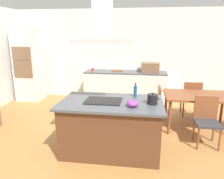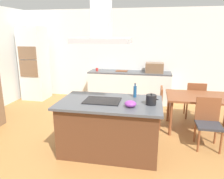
# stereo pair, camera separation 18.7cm
# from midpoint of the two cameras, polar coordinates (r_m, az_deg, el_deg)

# --- Properties ---
(ground) EXTENTS (16.00, 16.00, 0.00)m
(ground) POSITION_cam_midpoint_polar(r_m,az_deg,el_deg) (5.29, 1.16, -7.51)
(ground) COLOR #AD753D
(wall_back) EXTENTS (7.20, 0.10, 2.70)m
(wall_back) POSITION_cam_midpoint_polar(r_m,az_deg,el_deg) (6.67, 3.07, 9.10)
(wall_back) COLOR white
(wall_back) RESTS_ON ground
(kitchen_island) EXTENTS (1.71, 1.04, 0.90)m
(kitchen_island) POSITION_cam_midpoint_polar(r_m,az_deg,el_deg) (3.75, -1.64, -9.70)
(kitchen_island) COLOR #59331E
(kitchen_island) RESTS_ON ground
(cooktop) EXTENTS (0.60, 0.44, 0.01)m
(cooktop) POSITION_cam_midpoint_polar(r_m,az_deg,el_deg) (3.61, -3.77, -3.01)
(cooktop) COLOR black
(cooktop) RESTS_ON kitchen_island
(tea_kettle) EXTENTS (0.22, 0.17, 0.19)m
(tea_kettle) POSITION_cam_midpoint_polar(r_m,az_deg,el_deg) (3.48, 9.17, -2.53)
(tea_kettle) COLOR black
(tea_kettle) RESTS_ON kitchen_island
(olive_oil_bottle) EXTENTS (0.06, 0.06, 0.25)m
(olive_oil_bottle) POSITION_cam_midpoint_polar(r_m,az_deg,el_deg) (3.83, 4.79, -0.42)
(olive_oil_bottle) COLOR navy
(olive_oil_bottle) RESTS_ON kitchen_island
(mixing_bowl) EXTENTS (0.18, 0.18, 0.10)m
(mixing_bowl) POSITION_cam_midpoint_polar(r_m,az_deg,el_deg) (3.33, 3.84, -3.73)
(mixing_bowl) COLOR purple
(mixing_bowl) RESTS_ON kitchen_island
(back_counter) EXTENTS (2.40, 0.62, 0.90)m
(back_counter) POSITION_cam_midpoint_polar(r_m,az_deg,el_deg) (6.46, 2.67, 0.81)
(back_counter) COLOR silver
(back_counter) RESTS_ON ground
(countertop_microwave) EXTENTS (0.50, 0.38, 0.28)m
(countertop_microwave) POSITION_cam_midpoint_polar(r_m,az_deg,el_deg) (6.32, 9.22, 5.78)
(countertop_microwave) COLOR brown
(countertop_microwave) RESTS_ON back_counter
(coffee_mug_red) EXTENTS (0.08, 0.08, 0.09)m
(coffee_mug_red) POSITION_cam_midpoint_polar(r_m,az_deg,el_deg) (6.47, -5.95, 5.25)
(coffee_mug_red) COLOR red
(coffee_mug_red) RESTS_ON back_counter
(cutting_board) EXTENTS (0.34, 0.24, 0.02)m
(cutting_board) POSITION_cam_midpoint_polar(r_m,az_deg,el_deg) (6.44, 0.63, 4.96)
(cutting_board) COLOR brown
(cutting_board) RESTS_ON back_counter
(wall_oven_stack) EXTENTS (0.70, 0.66, 2.20)m
(wall_oven_stack) POSITION_cam_midpoint_polar(r_m,az_deg,el_deg) (7.01, -21.95, 6.28)
(wall_oven_stack) COLOR silver
(wall_oven_stack) RESTS_ON ground
(dining_table) EXTENTS (1.40, 0.90, 0.75)m
(dining_table) POSITION_cam_midpoint_polar(r_m,az_deg,el_deg) (4.85, 20.92, -2.28)
(dining_table) COLOR brown
(dining_table) RESTS_ON ground
(chair_facing_back_wall) EXTENTS (0.42, 0.42, 0.89)m
(chair_facing_back_wall) POSITION_cam_midpoint_polar(r_m,az_deg,el_deg) (5.51, 19.32, -1.85)
(chair_facing_back_wall) COLOR #333338
(chair_facing_back_wall) RESTS_ON ground
(chair_at_left_end) EXTENTS (0.42, 0.42, 0.89)m
(chair_at_left_end) POSITION_cam_midpoint_polar(r_m,az_deg,el_deg) (4.77, 9.96, -3.76)
(chair_at_left_end) COLOR #333338
(chair_at_left_end) RESTS_ON ground
(chair_facing_island) EXTENTS (0.42, 0.42, 0.89)m
(chair_facing_island) POSITION_cam_midpoint_polar(r_m,az_deg,el_deg) (4.28, 22.61, -6.89)
(chair_facing_island) COLOR #333338
(chair_facing_island) RESTS_ON ground
(range_hood) EXTENTS (0.90, 0.55, 0.78)m
(range_hood) POSITION_cam_midpoint_polar(r_m,az_deg,el_deg) (3.44, -4.12, 16.33)
(range_hood) COLOR #ADADB2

